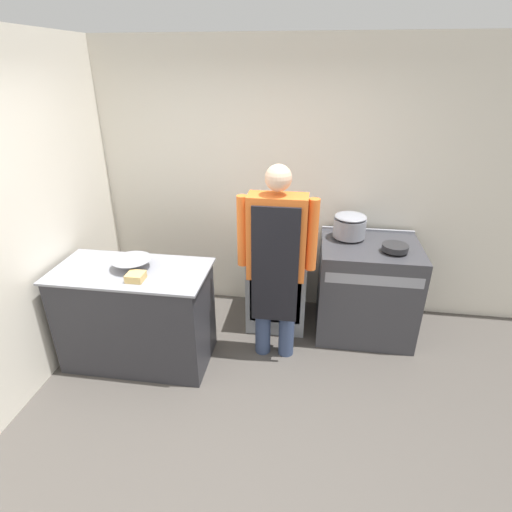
{
  "coord_description": "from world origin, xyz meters",
  "views": [
    {
      "loc": [
        0.54,
        -1.94,
        2.44
      ],
      "look_at": [
        0.1,
        1.08,
        0.97
      ],
      "focal_mm": 28.0,
      "sensor_mm": 36.0,
      "label": 1
    }
  ],
  "objects_px": {
    "stove": "(366,289)",
    "mixing_bowl": "(132,263)",
    "fridge_unit": "(278,285)",
    "person_cook": "(276,255)",
    "stock_pot": "(350,225)",
    "saute_pan": "(395,248)",
    "plastic_tub": "(136,277)"
  },
  "relations": [
    {
      "from": "stock_pot",
      "to": "plastic_tub",
      "type": "bearing_deg",
      "value": -148.9
    },
    {
      "from": "saute_pan",
      "to": "fridge_unit",
      "type": "bearing_deg",
      "value": 168.88
    },
    {
      "from": "mixing_bowl",
      "to": "stock_pot",
      "type": "height_order",
      "value": "stock_pot"
    },
    {
      "from": "stove",
      "to": "person_cook",
      "type": "xyz_separation_m",
      "value": [
        -0.84,
        -0.5,
        0.54
      ]
    },
    {
      "from": "stove",
      "to": "mixing_bowl",
      "type": "height_order",
      "value": "mixing_bowl"
    },
    {
      "from": "person_cook",
      "to": "saute_pan",
      "type": "bearing_deg",
      "value": 19.91
    },
    {
      "from": "stove",
      "to": "fridge_unit",
      "type": "distance_m",
      "value": 0.87
    },
    {
      "from": "mixing_bowl",
      "to": "saute_pan",
      "type": "bearing_deg",
      "value": 14.44
    },
    {
      "from": "plastic_tub",
      "to": "fridge_unit",
      "type": "bearing_deg",
      "value": 42.87
    },
    {
      "from": "person_cook",
      "to": "saute_pan",
      "type": "xyz_separation_m",
      "value": [
        1.02,
        0.37,
        -0.03
      ]
    },
    {
      "from": "stove",
      "to": "fridge_unit",
      "type": "height_order",
      "value": "stove"
    },
    {
      "from": "plastic_tub",
      "to": "saute_pan",
      "type": "relative_size",
      "value": 0.58
    },
    {
      "from": "fridge_unit",
      "to": "saute_pan",
      "type": "bearing_deg",
      "value": -11.12
    },
    {
      "from": "plastic_tub",
      "to": "stove",
      "type": "bearing_deg",
      "value": 25.14
    },
    {
      "from": "fridge_unit",
      "to": "saute_pan",
      "type": "relative_size",
      "value": 3.49
    },
    {
      "from": "person_cook",
      "to": "saute_pan",
      "type": "distance_m",
      "value": 1.08
    },
    {
      "from": "stove",
      "to": "person_cook",
      "type": "relative_size",
      "value": 0.54
    },
    {
      "from": "stove",
      "to": "saute_pan",
      "type": "height_order",
      "value": "saute_pan"
    },
    {
      "from": "fridge_unit",
      "to": "person_cook",
      "type": "relative_size",
      "value": 0.45
    },
    {
      "from": "mixing_bowl",
      "to": "person_cook",
      "type": "bearing_deg",
      "value": 9.51
    },
    {
      "from": "person_cook",
      "to": "saute_pan",
      "type": "relative_size",
      "value": 7.71
    },
    {
      "from": "mixing_bowl",
      "to": "stock_pot",
      "type": "distance_m",
      "value": 2.0
    },
    {
      "from": "fridge_unit",
      "to": "saute_pan",
      "type": "distance_m",
      "value": 1.21
    },
    {
      "from": "fridge_unit",
      "to": "plastic_tub",
      "type": "bearing_deg",
      "value": -137.13
    },
    {
      "from": "stock_pot",
      "to": "person_cook",
      "type": "bearing_deg",
      "value": -135.06
    },
    {
      "from": "fridge_unit",
      "to": "plastic_tub",
      "type": "height_order",
      "value": "plastic_tub"
    },
    {
      "from": "mixing_bowl",
      "to": "plastic_tub",
      "type": "bearing_deg",
      "value": -59.39
    },
    {
      "from": "mixing_bowl",
      "to": "stock_pot",
      "type": "xyz_separation_m",
      "value": [
        1.82,
        0.83,
        0.12
      ]
    },
    {
      "from": "stove",
      "to": "mixing_bowl",
      "type": "bearing_deg",
      "value": -160.97
    },
    {
      "from": "stove",
      "to": "fridge_unit",
      "type": "relative_size",
      "value": 1.2
    },
    {
      "from": "stock_pot",
      "to": "saute_pan",
      "type": "height_order",
      "value": "stock_pot"
    },
    {
      "from": "stove",
      "to": "stock_pot",
      "type": "xyz_separation_m",
      "value": [
        -0.2,
        0.13,
        0.6
      ]
    }
  ]
}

